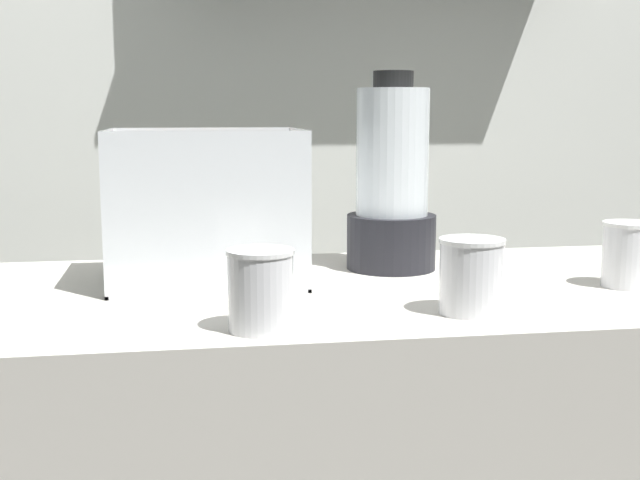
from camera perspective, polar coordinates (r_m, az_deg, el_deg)
back_wall_unit at (r=2.10m, az=-3.29°, el=10.99°), size 2.60×0.24×2.50m
carrot_display_bin at (r=1.41m, az=-8.09°, el=0.23°), size 0.32×0.23×0.26m
blender_pitcher at (r=1.52m, az=4.97°, el=3.62°), size 0.16×0.16×0.36m
juice_cup_orange_far_left at (r=1.10m, az=-4.10°, el=-3.74°), size 0.09×0.09×0.11m
juice_cup_pomegranate_left at (r=1.21m, az=10.35°, el=-2.78°), size 0.09×0.09×0.11m
juice_cup_beet_middle at (r=1.46m, az=20.44°, el=-1.12°), size 0.09×0.09×0.11m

